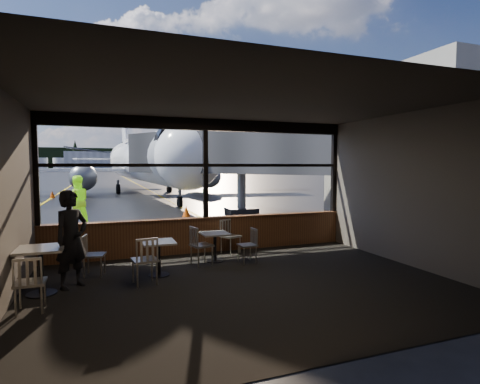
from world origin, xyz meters
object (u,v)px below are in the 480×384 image
airliner (145,131)px  cafe_table_near (215,247)px  chair_mid_w (94,255)px  cafe_table_mid (159,259)px  ground_crew (77,202)px  cone_nose (186,211)px  chair_left_s (30,283)px  cone_wing (52,194)px  passenger (72,239)px  chair_near_w (202,246)px  cafe_table_left (41,271)px  chair_near_e (247,246)px  chair_near_n (231,237)px  chair_mid_s (145,260)px  jet_bridge (253,167)px

airliner → cafe_table_near: size_ratio=48.27×
chair_mid_w → cafe_table_mid: bearing=82.6°
ground_crew → cone_nose: (4.41, 1.51, -0.71)m
chair_left_s → cone_wing: 23.24m
passenger → ground_crew: 7.46m
chair_near_w → cone_nose: bearing=156.2°
cafe_table_left → chair_near_e: 4.31m
chair_near_e → passenger: size_ratio=0.44×
chair_left_s → cafe_table_left: bearing=87.2°
chair_near_n → chair_mid_s: bearing=11.7°
passenger → cone_wing: passenger is taller
airliner → ground_crew: airliner is taller
passenger → chair_mid_w: bearing=19.8°
chair_mid_s → cone_wing: chair_mid_s is taller
cafe_table_near → cafe_table_mid: (-1.42, -0.71, 0.02)m
cafe_table_near → chair_left_s: size_ratio=0.76×
cafe_table_left → chair_left_s: chair_left_s is taller
jet_bridge → chair_mid_s: 9.62m
chair_near_e → passenger: 3.82m
passenger → ground_crew: ground_crew is taller
passenger → airliner: bearing=39.4°
chair_near_w → chair_mid_s: size_ratio=0.97×
airliner → chair_near_e: airliner is taller
cafe_table_left → chair_near_w: (3.16, 0.93, 0.04)m
cafe_table_near → chair_mid_w: (-2.68, -0.26, 0.08)m
jet_bridge → chair_mid_w: bearing=-132.9°
cone_nose → cafe_table_near: bearing=-97.2°
chair_left_s → passenger: size_ratio=0.49×
chair_left_s → cone_wing: chair_left_s is taller
cafe_table_mid → passenger: size_ratio=0.39×
airliner → chair_mid_w: size_ratio=38.80×
cafe_table_mid → chair_mid_s: (-0.34, -0.50, 0.11)m
cone_wing → chair_left_s: bearing=-84.3°
chair_near_e → chair_left_s: bearing=107.1°
chair_mid_s → chair_mid_w: size_ratio=1.10×
airliner → cafe_table_near: (-0.89, -23.41, -4.77)m
cafe_table_mid → ground_crew: size_ratio=0.38×
ground_crew → cone_nose: bearing=-175.6°
cafe_table_mid → chair_left_s: size_ratio=0.80×
cafe_table_mid → passenger: bearing=-172.2°
ground_crew → cone_nose: size_ratio=3.84×
cafe_table_near → chair_mid_s: size_ratio=0.73×
cone_wing → airliner: bearing=18.4°
jet_bridge → cone_wing: size_ratio=19.94×
chair_near_n → cafe_table_left: bearing=-2.9°
chair_left_s → passenger: (0.53, 1.05, 0.46)m
chair_near_e → passenger: (-3.74, -0.58, 0.51)m
jet_bridge → cone_nose: (-2.65, 1.48, -1.98)m
cafe_table_mid → cone_wing: (-4.48, 21.85, -0.11)m
cafe_table_near → chair_near_e: 0.78m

